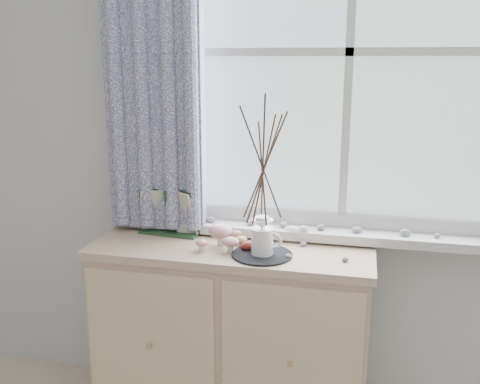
{
  "coord_description": "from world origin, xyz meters",
  "views": [
    {
      "loc": [
        0.37,
        -0.33,
        1.62
      ],
      "look_at": [
        -0.1,
        1.7,
        1.1
      ],
      "focal_mm": 40.0,
      "sensor_mm": 36.0,
      "label": 1
    }
  ],
  "objects_px": {
    "toadstool_cluster": "(221,235)",
    "twig_pitcher": "(263,163)",
    "sideboard": "(231,336)",
    "botanical_book": "(167,212)"
  },
  "relations": [
    {
      "from": "toadstool_cluster",
      "to": "twig_pitcher",
      "type": "height_order",
      "value": "twig_pitcher"
    },
    {
      "from": "sideboard",
      "to": "twig_pitcher",
      "type": "bearing_deg",
      "value": -28.92
    },
    {
      "from": "botanical_book",
      "to": "sideboard",
      "type": "bearing_deg",
      "value": -7.22
    },
    {
      "from": "botanical_book",
      "to": "toadstool_cluster",
      "type": "height_order",
      "value": "botanical_book"
    },
    {
      "from": "sideboard",
      "to": "twig_pitcher",
      "type": "xyz_separation_m",
      "value": [
        0.15,
        -0.08,
        0.8
      ]
    },
    {
      "from": "sideboard",
      "to": "toadstool_cluster",
      "type": "height_order",
      "value": "toadstool_cluster"
    },
    {
      "from": "botanical_book",
      "to": "toadstool_cluster",
      "type": "xyz_separation_m",
      "value": [
        0.27,
        -0.1,
        -0.05
      ]
    },
    {
      "from": "sideboard",
      "to": "botanical_book",
      "type": "relative_size",
      "value": 3.87
    },
    {
      "from": "sideboard",
      "to": "toadstool_cluster",
      "type": "bearing_deg",
      "value": -138.06
    },
    {
      "from": "twig_pitcher",
      "to": "sideboard",
      "type": "bearing_deg",
      "value": 158.74
    }
  ]
}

